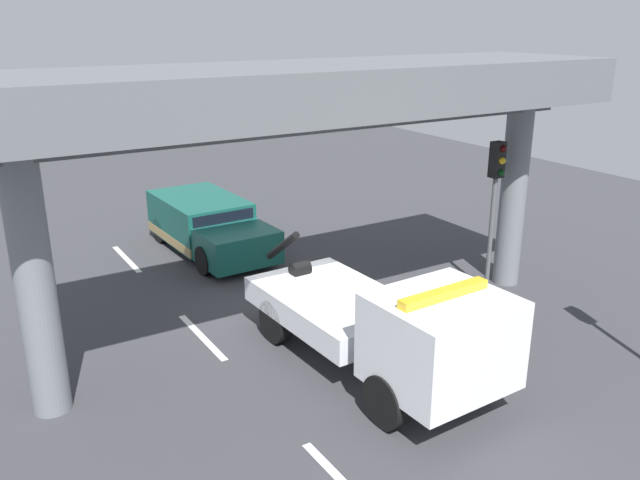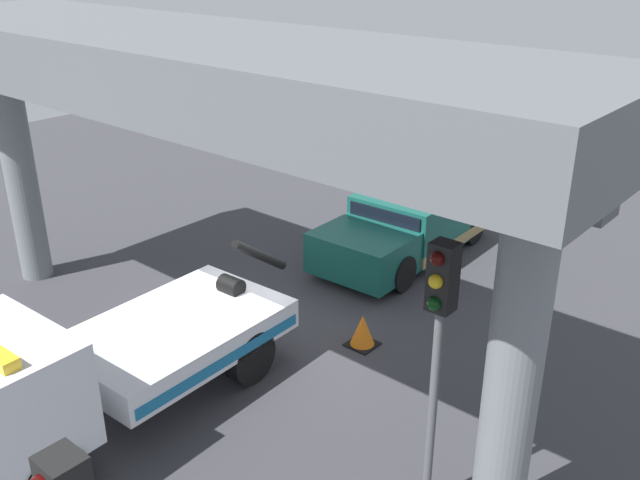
% 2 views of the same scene
% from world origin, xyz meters
% --- Properties ---
extents(ground_plane, '(60.00, 40.00, 0.10)m').
position_xyz_m(ground_plane, '(0.00, 0.00, -0.05)').
color(ground_plane, '#38383D').
extents(lane_stripe_west, '(2.60, 0.16, 0.01)m').
position_xyz_m(lane_stripe_west, '(-6.00, -2.46, 0.00)').
color(lane_stripe_west, silver).
rests_on(lane_stripe_west, ground).
extents(lane_stripe_mid, '(2.60, 0.16, 0.01)m').
position_xyz_m(lane_stripe_mid, '(0.00, -2.46, 0.00)').
color(lane_stripe_mid, silver).
rests_on(lane_stripe_mid, ground).
extents(tow_truck_white, '(7.29, 2.60, 2.46)m').
position_xyz_m(tow_truck_white, '(3.73, 0.03, 1.20)').
color(tow_truck_white, white).
rests_on(tow_truck_white, ground).
extents(towed_van_green, '(5.27, 2.37, 1.58)m').
position_xyz_m(towed_van_green, '(-5.48, -0.00, 0.78)').
color(towed_van_green, '#145147').
rests_on(towed_van_green, ground).
extents(overpass_structure, '(3.60, 13.86, 6.03)m').
position_xyz_m(overpass_structure, '(1.28, 0.00, 5.25)').
color(overpass_structure, slate).
rests_on(overpass_structure, ground).
extents(traffic_light_near, '(0.39, 0.32, 4.01)m').
position_xyz_m(traffic_light_near, '(1.52, 4.99, 2.93)').
color(traffic_light_near, '#515456').
rests_on(traffic_light_near, ground).
extents(traffic_cone_orange, '(0.55, 0.55, 0.66)m').
position_xyz_m(traffic_cone_orange, '(-1.23, 1.78, 0.31)').
color(traffic_cone_orange, orange).
rests_on(traffic_cone_orange, ground).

